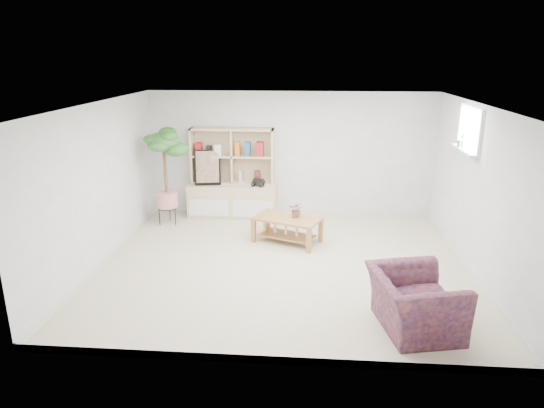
# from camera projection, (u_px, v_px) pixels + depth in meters

# --- Properties ---
(floor) EXTENTS (5.50, 5.00, 0.01)m
(floor) POSITION_uv_depth(u_px,v_px,m) (283.00, 264.00, 7.38)
(floor) COLOR tan
(floor) RESTS_ON ground
(ceiling) EXTENTS (5.50, 5.00, 0.01)m
(ceiling) POSITION_uv_depth(u_px,v_px,m) (284.00, 104.00, 6.67)
(ceiling) COLOR white
(ceiling) RESTS_ON walls
(walls) EXTENTS (5.51, 5.01, 2.40)m
(walls) POSITION_uv_depth(u_px,v_px,m) (283.00, 188.00, 7.02)
(walls) COLOR silver
(walls) RESTS_ON floor
(baseboard) EXTENTS (5.50, 5.00, 0.10)m
(baseboard) POSITION_uv_depth(u_px,v_px,m) (283.00, 261.00, 7.36)
(baseboard) COLOR silver
(baseboard) RESTS_ON floor
(window) EXTENTS (0.10, 0.98, 0.68)m
(window) POSITION_uv_depth(u_px,v_px,m) (470.00, 129.00, 7.15)
(window) COLOR #C3DEFF
(window) RESTS_ON walls
(window_sill) EXTENTS (0.14, 1.00, 0.04)m
(window_sill) POSITION_uv_depth(u_px,v_px,m) (464.00, 150.00, 7.25)
(window_sill) COLOR silver
(window_sill) RESTS_ON walls
(storage_unit) EXTENTS (1.71, 0.58, 1.71)m
(storage_unit) POSITION_uv_depth(u_px,v_px,m) (232.00, 174.00, 9.34)
(storage_unit) COLOR #C8AE86
(storage_unit) RESTS_ON floor
(poster) EXTENTS (0.50, 0.19, 0.68)m
(poster) POSITION_uv_depth(u_px,v_px,m) (208.00, 168.00, 9.27)
(poster) COLOR yellow
(poster) RESTS_ON storage_unit
(toy_truck) EXTENTS (0.33, 0.26, 0.15)m
(toy_truck) POSITION_uv_depth(u_px,v_px,m) (258.00, 182.00, 9.25)
(toy_truck) COLOR black
(toy_truck) RESTS_ON storage_unit
(coffee_table) EXTENTS (1.22, 0.96, 0.44)m
(coffee_table) POSITION_uv_depth(u_px,v_px,m) (287.00, 230.00, 8.18)
(coffee_table) COLOR #A76E3C
(coffee_table) RESTS_ON floor
(table_plant) EXTENTS (0.28, 0.26, 0.26)m
(table_plant) POSITION_uv_depth(u_px,v_px,m) (297.00, 210.00, 8.09)
(table_plant) COLOR #2E6C34
(table_plant) RESTS_ON coffee_table
(floor_tree) EXTENTS (0.88, 0.88, 1.80)m
(floor_tree) POSITION_uv_depth(u_px,v_px,m) (166.00, 177.00, 8.87)
(floor_tree) COLOR #285F24
(floor_tree) RESTS_ON floor
(armchair) EXTENTS (1.10, 1.21, 0.77)m
(armchair) POSITION_uv_depth(u_px,v_px,m) (415.00, 298.00, 5.55)
(armchair) COLOR #0D0F3D
(armchair) RESTS_ON floor
(sill_plant) EXTENTS (0.13, 0.11, 0.21)m
(sill_plant) POSITION_uv_depth(u_px,v_px,m) (461.00, 140.00, 7.41)
(sill_plant) COLOR #285F24
(sill_plant) RESTS_ON window_sill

